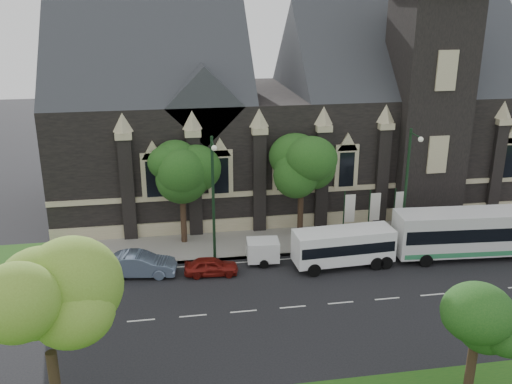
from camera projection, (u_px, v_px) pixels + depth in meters
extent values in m
plane|color=black|center=(293.00, 307.00, 33.97)|extent=(160.00, 160.00, 0.00)
cube|color=gray|center=(264.00, 242.00, 42.80)|extent=(80.00, 5.00, 0.15)
cube|color=black|center=(288.00, 145.00, 51.13)|extent=(40.00, 15.00, 10.00)
cube|color=#2C2E33|center=(151.00, 93.00, 47.62)|extent=(16.00, 15.00, 15.00)
cube|color=#2C2E33|center=(397.00, 87.00, 51.06)|extent=(20.00, 15.00, 15.00)
cube|color=#2C2E33|center=(202.00, 101.00, 44.05)|extent=(6.00, 6.00, 6.00)
cube|color=black|center=(425.00, 110.00, 45.80)|extent=(5.50, 5.50, 18.00)
cube|color=tan|center=(309.00, 190.00, 44.69)|extent=(40.00, 0.22, 0.40)
cube|color=tan|center=(308.00, 220.00, 45.55)|extent=(40.00, 0.25, 1.20)
cube|color=black|center=(285.00, 173.00, 43.73)|extent=(1.20, 0.12, 2.80)
sphere|color=olive|center=(45.00, 312.00, 21.67)|extent=(4.16, 4.16, 4.16)
sphere|color=olive|center=(67.00, 283.00, 22.26)|extent=(3.12, 3.12, 3.12)
cylinder|color=black|center=(470.00, 373.00, 25.55)|extent=(0.44, 0.44, 3.08)
sphere|color=#1B4A17|center=(478.00, 317.00, 24.59)|extent=(3.20, 3.20, 3.20)
sphere|color=#1B4A17|center=(485.00, 297.00, 25.05)|extent=(2.40, 2.40, 2.40)
cylinder|color=black|center=(300.00, 212.00, 43.58)|extent=(0.44, 0.44, 3.96)
sphere|color=#1B4A17|center=(302.00, 166.00, 42.38)|extent=(3.84, 3.84, 3.84)
sphere|color=#1B4A17|center=(309.00, 154.00, 42.93)|extent=(2.88, 2.88, 2.88)
cylinder|color=black|center=(183.00, 219.00, 42.17)|extent=(0.44, 0.44, 3.96)
sphere|color=#1B4A17|center=(181.00, 173.00, 40.99)|extent=(3.68, 3.68, 3.68)
sphere|color=#1B4A17|center=(190.00, 161.00, 41.52)|extent=(2.76, 2.76, 2.76)
cylinder|color=black|center=(406.00, 189.00, 40.87)|extent=(0.20, 0.20, 9.00)
cylinder|color=black|center=(416.00, 135.00, 38.75)|extent=(0.10, 1.60, 0.10)
sphere|color=silver|center=(421.00, 139.00, 38.03)|extent=(0.36, 0.36, 0.36)
cylinder|color=black|center=(213.00, 200.00, 38.67)|extent=(0.20, 0.20, 9.00)
cylinder|color=black|center=(213.00, 143.00, 36.55)|extent=(0.10, 1.60, 0.10)
sphere|color=silver|center=(214.00, 148.00, 35.84)|extent=(0.36, 0.36, 0.36)
cylinder|color=black|center=(344.00, 216.00, 42.64)|extent=(0.10, 0.10, 4.00)
cube|color=white|center=(350.00, 208.00, 42.52)|extent=(0.80, 0.04, 2.20)
cylinder|color=black|center=(369.00, 215.00, 42.96)|extent=(0.10, 0.10, 4.00)
cube|color=white|center=(375.00, 207.00, 42.83)|extent=(0.80, 0.04, 2.20)
cylinder|color=black|center=(394.00, 213.00, 43.27)|extent=(0.10, 0.10, 4.00)
cube|color=white|center=(400.00, 205.00, 43.14)|extent=(0.80, 0.04, 2.20)
cube|color=silver|center=(478.00, 231.00, 39.99)|extent=(12.03, 3.27, 3.02)
cube|color=black|center=(478.00, 229.00, 39.93)|extent=(11.55, 3.28, 0.97)
cube|color=#2E7E4F|center=(476.00, 247.00, 40.39)|extent=(11.55, 3.27, 0.35)
cylinder|color=black|center=(426.00, 261.00, 38.93)|extent=(0.92, 0.34, 0.90)
cylinder|color=black|center=(413.00, 246.00, 41.26)|extent=(0.92, 0.34, 0.90)
cube|color=white|center=(343.00, 245.00, 38.71)|extent=(6.99, 2.53, 2.21)
cube|color=black|center=(343.00, 244.00, 38.68)|extent=(6.72, 2.55, 0.74)
cylinder|color=black|center=(314.00, 270.00, 37.57)|extent=(0.91, 0.33, 0.90)
cylinder|color=black|center=(305.00, 256.00, 39.57)|extent=(0.91, 0.33, 0.90)
cylinder|color=black|center=(377.00, 264.00, 38.49)|extent=(0.91, 0.33, 0.90)
cylinder|color=black|center=(364.00, 251.00, 40.49)|extent=(0.91, 0.33, 0.90)
cylinder|color=black|center=(386.00, 263.00, 38.64)|extent=(0.91, 0.33, 0.90)
cylinder|color=black|center=(373.00, 250.00, 40.63)|extent=(0.91, 0.33, 0.90)
cube|color=silver|center=(263.00, 250.00, 39.31)|extent=(2.33, 1.82, 1.43)
cylinder|color=black|center=(264.00, 264.00, 38.76)|extent=(0.63, 0.27, 0.62)
cylinder|color=black|center=(262.00, 254.00, 40.31)|extent=(0.63, 0.27, 0.62)
cylinder|color=black|center=(283.00, 254.00, 39.55)|extent=(1.32, 0.19, 0.08)
imported|color=slate|center=(139.00, 264.00, 37.61)|extent=(5.06, 2.35, 1.61)
imported|color=maroon|center=(211.00, 266.00, 37.76)|extent=(3.70, 1.71, 1.23)
imported|color=silver|center=(54.00, 275.00, 36.39)|extent=(4.93, 2.06, 1.42)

